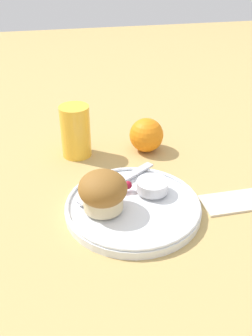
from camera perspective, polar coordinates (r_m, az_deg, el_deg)
The scene contains 9 objects.
ground_plane at distance 0.64m, azimuth 0.85°, elevation -6.02°, with size 3.00×3.00×0.00m, color tan.
plate at distance 0.63m, azimuth 0.67°, elevation -5.94°, with size 0.23×0.23×0.02m.
muffin at distance 0.59m, azimuth -3.54°, elevation -3.57°, with size 0.08×0.08×0.07m.
cream_ramekin at distance 0.65m, azimuth 4.04°, elevation -2.62°, with size 0.06×0.06×0.02m.
berry_pair at distance 0.65m, azimuth -0.05°, elevation -2.66°, with size 0.03×0.01×0.01m.
butter_knife at distance 0.67m, azimuth -1.27°, elevation -2.19°, with size 0.16×0.11×0.00m.
orange_fruit at distance 0.80m, azimuth 3.12°, elevation 5.04°, with size 0.07×0.07×0.07m.
juice_glass at distance 0.78m, azimuth -7.69°, elevation 5.56°, with size 0.06×0.06×0.11m.
folded_napkin at distance 0.68m, azimuth 15.94°, elevation -4.87°, with size 0.11×0.06×0.01m.
Camera 1 is at (-0.12, -0.50, 0.39)m, focal length 40.00 mm.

